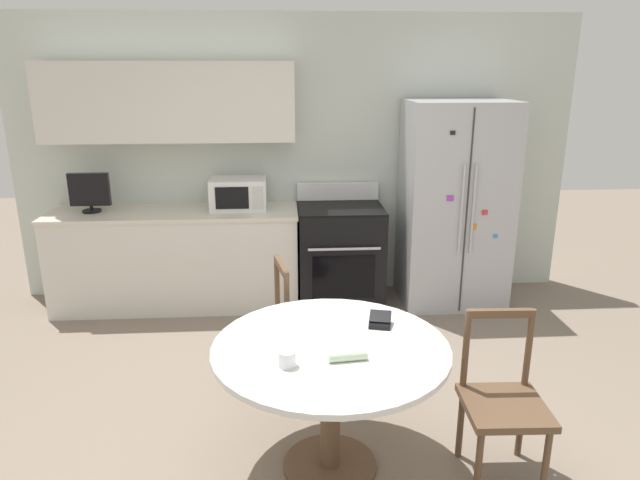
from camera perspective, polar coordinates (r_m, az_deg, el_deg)
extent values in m
plane|color=gray|center=(3.47, -0.97, -21.06)|extent=(14.00, 14.00, 0.00)
cube|color=silver|center=(5.45, -2.46, 8.14)|extent=(5.20, 0.10, 2.60)
cube|color=silver|center=(5.26, -14.93, 13.21)|extent=(2.19, 0.34, 0.68)
cube|color=silver|center=(5.39, -14.07, -1.97)|extent=(2.19, 0.62, 0.86)
cube|color=beige|center=(5.27, -14.42, 2.67)|extent=(2.21, 0.64, 0.03)
cube|color=#B2B5BA|center=(5.34, 13.30, 3.45)|extent=(0.92, 0.70, 1.86)
cube|color=#333333|center=(5.01, 14.45, 2.49)|extent=(0.01, 0.01, 1.78)
cylinder|color=silver|center=(4.97, 13.99, 2.96)|extent=(0.02, 0.02, 0.78)
cylinder|color=silver|center=(5.00, 15.08, 2.96)|extent=(0.02, 0.02, 0.78)
cube|color=red|center=(5.06, 16.17, 2.67)|extent=(0.05, 0.01, 0.04)
cube|color=purple|center=(4.93, 12.88, 4.09)|extent=(0.06, 0.01, 0.05)
cube|color=#338CD8|center=(5.15, 17.15, 0.36)|extent=(0.04, 0.01, 0.03)
cube|color=orange|center=(5.06, 15.11, 1.27)|extent=(0.06, 0.02, 0.05)
cube|color=black|center=(4.84, 13.14, 10.40)|extent=(0.04, 0.01, 0.03)
cube|color=black|center=(5.29, 2.03, -1.60)|extent=(0.77, 0.64, 0.90)
cube|color=black|center=(5.02, 2.39, -3.76)|extent=(0.55, 0.01, 0.40)
cylinder|color=silver|center=(4.91, 2.46, -0.92)|extent=(0.63, 0.02, 0.02)
cube|color=black|center=(5.16, 2.08, 3.24)|extent=(0.77, 0.64, 0.02)
cube|color=white|center=(5.43, 1.78, 4.89)|extent=(0.77, 0.06, 0.16)
cube|color=white|center=(5.19, -8.14, 4.61)|extent=(0.50, 0.35, 0.28)
cube|color=black|center=(5.03, -8.79, 4.17)|extent=(0.29, 0.01, 0.19)
cube|color=silver|center=(5.01, -6.24, 4.23)|extent=(0.10, 0.01, 0.20)
cylinder|color=black|center=(5.44, -21.85, 2.72)|extent=(0.16, 0.16, 0.02)
cylinder|color=black|center=(5.43, -21.88, 3.02)|extent=(0.03, 0.03, 0.04)
cube|color=black|center=(5.40, -22.07, 4.72)|extent=(0.35, 0.05, 0.29)
cylinder|color=white|center=(3.02, 1.07, -10.76)|extent=(1.24, 1.24, 0.03)
cylinder|color=brown|center=(3.20, 1.03, -16.51)|extent=(0.11, 0.11, 0.69)
cylinder|color=brown|center=(3.41, 1.00, -21.54)|extent=(0.52, 0.52, 0.03)
cube|color=brown|center=(3.26, 18.00, -15.60)|extent=(0.44, 0.44, 0.04)
cylinder|color=brown|center=(3.31, 21.64, -20.14)|extent=(0.04, 0.04, 0.41)
cylinder|color=brown|center=(3.20, 15.56, -20.92)|extent=(0.04, 0.04, 0.41)
cylinder|color=brown|center=(3.57, 19.45, -16.93)|extent=(0.04, 0.04, 0.41)
cylinder|color=brown|center=(3.47, 13.86, -17.50)|extent=(0.04, 0.04, 0.41)
cylinder|color=brown|center=(3.35, 20.14, -10.06)|extent=(0.04, 0.04, 0.45)
cylinder|color=brown|center=(3.24, 14.38, -10.45)|extent=(0.04, 0.04, 0.45)
cube|color=brown|center=(3.21, 17.63, -7.00)|extent=(0.35, 0.05, 0.04)
cube|color=brown|center=(3.97, -1.06, -8.53)|extent=(0.49, 0.49, 0.04)
cylinder|color=brown|center=(4.25, 0.69, -10.04)|extent=(0.04, 0.04, 0.41)
cylinder|color=brown|center=(3.96, 2.03, -12.23)|extent=(0.04, 0.04, 0.41)
cylinder|color=brown|center=(4.19, -3.94, -10.56)|extent=(0.04, 0.04, 0.41)
cylinder|color=brown|center=(3.89, -2.96, -12.85)|extent=(0.04, 0.04, 0.41)
cylinder|color=brown|center=(3.99, -4.31, -4.59)|extent=(0.04, 0.04, 0.45)
cylinder|color=brown|center=(3.67, -3.33, -6.51)|extent=(0.04, 0.04, 0.45)
cube|color=brown|center=(3.76, -3.90, -2.62)|extent=(0.10, 0.35, 0.04)
cylinder|color=silver|center=(2.81, -3.31, -11.75)|extent=(0.09, 0.09, 0.08)
cylinder|color=#8C4C99|center=(2.82, -3.31, -12.07)|extent=(0.08, 0.08, 0.04)
cylinder|color=beige|center=(2.86, 2.79, -11.49)|extent=(0.20, 0.07, 0.05)
cube|color=black|center=(3.22, 6.00, -8.37)|extent=(0.14, 0.12, 0.03)
cube|color=black|center=(3.24, 6.05, -7.72)|extent=(0.14, 0.13, 0.06)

